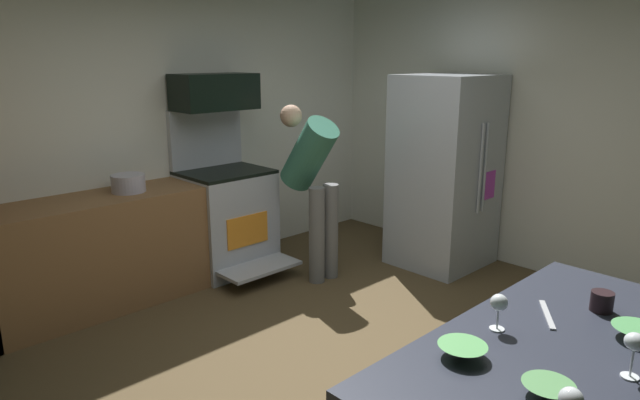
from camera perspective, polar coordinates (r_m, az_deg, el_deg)
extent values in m
cube|color=brown|center=(3.84, 2.72, -16.48)|extent=(5.20, 4.80, 0.02)
cube|color=silver|center=(5.22, -16.17, 6.63)|extent=(5.20, 0.12, 2.60)
cube|color=silver|center=(5.47, 21.69, 6.52)|extent=(0.12, 4.80, 2.60)
cube|color=brown|center=(4.74, -23.03, -5.34)|extent=(2.40, 0.60, 0.90)
cube|color=#B5B9C4|center=(5.29, -9.51, -2.22)|extent=(0.76, 0.64, 0.92)
cube|color=black|center=(5.17, -9.73, 2.83)|extent=(0.76, 0.64, 0.03)
cube|color=#B5B9C4|center=(5.37, -11.62, 6.26)|extent=(0.76, 0.06, 0.54)
cube|color=orange|center=(5.04, -7.40, -3.11)|extent=(0.44, 0.01, 0.28)
cube|color=#B5B9C4|center=(5.02, -6.17, -6.90)|extent=(0.72, 0.34, 0.03)
cube|color=black|center=(5.16, -10.71, 10.83)|extent=(0.74, 0.38, 0.32)
cube|color=#B2B9C4|center=(5.41, 12.63, 2.83)|extent=(0.85, 0.77, 1.80)
cylinder|color=#B2B9C4|center=(5.15, 16.11, 3.06)|extent=(0.02, 0.02, 0.81)
cylinder|color=#B2B9C4|center=(5.22, 16.56, 3.17)|extent=(0.02, 0.02, 0.81)
cube|color=#C13EC4|center=(5.36, 16.92, 1.45)|extent=(0.20, 0.01, 0.26)
cylinder|color=slate|center=(4.91, -0.33, -3.64)|extent=(0.14, 0.14, 0.87)
cylinder|color=slate|center=(5.03, 1.07, -3.22)|extent=(0.14, 0.14, 0.87)
cylinder|color=#387760|center=(4.93, -1.13, 4.73)|extent=(0.30, 0.62, 0.69)
sphere|color=tan|center=(5.07, -2.98, 8.60)|extent=(0.20, 0.20, 0.20)
cone|color=#559053|center=(2.03, 22.31, -17.59)|extent=(0.17, 0.17, 0.05)
cone|color=#56A056|center=(2.16, 14.35, -14.75)|extent=(0.18, 0.18, 0.05)
cone|color=#519C57|center=(2.54, 29.70, -11.75)|extent=(0.19, 0.19, 0.05)
cylinder|color=silver|center=(2.40, 17.64, -12.46)|extent=(0.06, 0.06, 0.01)
cylinder|color=silver|center=(2.38, 17.72, -11.56)|extent=(0.01, 0.01, 0.08)
ellipsoid|color=silver|center=(2.35, 17.86, -9.96)|extent=(0.07, 0.07, 0.07)
cylinder|color=silver|center=(2.26, 29.13, -15.52)|extent=(0.06, 0.06, 0.01)
cylinder|color=silver|center=(2.24, 29.29, -14.35)|extent=(0.01, 0.01, 0.10)
ellipsoid|color=silver|center=(2.20, 29.56, -12.50)|extent=(0.07, 0.07, 0.06)
ellipsoid|color=silver|center=(1.79, 24.31, -18.04)|extent=(0.07, 0.07, 0.06)
cylinder|color=black|center=(2.72, 26.92, -9.23)|extent=(0.09, 0.09, 0.09)
cube|color=#B7BABF|center=(2.59, 22.23, -10.80)|extent=(0.24, 0.17, 0.01)
cylinder|color=#B8B3C6|center=(4.75, -19.04, 1.63)|extent=(0.27, 0.27, 0.14)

